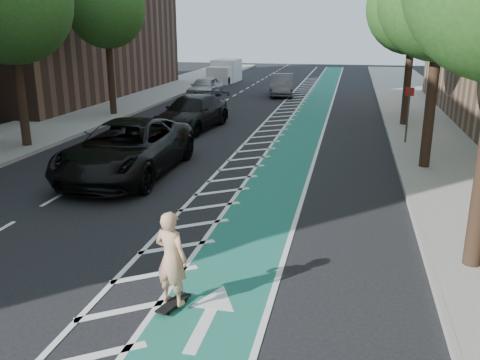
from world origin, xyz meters
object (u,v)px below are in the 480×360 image
(skateboarder, at_px, (171,258))
(barrel_a, at_px, (100,153))
(suv_far, at_px, (192,113))
(suv_near, at_px, (127,148))

(skateboarder, relative_size, barrel_a, 1.99)
(skateboarder, relative_size, suv_far, 0.31)
(suv_near, distance_m, suv_far, 8.20)
(suv_far, relative_size, barrel_a, 6.33)
(skateboarder, height_order, barrel_a, skateboarder)
(suv_near, height_order, suv_far, suv_near)
(skateboarder, xyz_separation_m, suv_far, (-4.70, 16.09, -0.18))
(skateboarder, distance_m, suv_near, 9.05)
(skateboarder, distance_m, barrel_a, 10.75)
(suv_near, xyz_separation_m, barrel_a, (-1.55, 1.02, -0.51))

